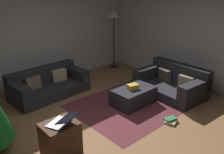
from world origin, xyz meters
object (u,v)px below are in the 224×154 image
couch_left (48,85)px  couch_right (173,83)px  gift_box (133,87)px  tv_remote (133,85)px  book_stack (171,121)px  side_table (60,139)px  ottoman (133,96)px  laptop (62,121)px  corner_lamp (114,18)px

couch_left → couch_right: (2.32, -1.98, 0.01)m
gift_box → tv_remote: bearing=42.5°
couch_right → book_stack: couch_right is taller
book_stack → side_table: bearing=163.2°
couch_left → tv_remote: 2.06m
ottoman → laptop: (-2.06, -0.47, 0.42)m
couch_right → tv_remote: size_ratio=10.48×
corner_lamp → couch_right: bearing=-97.4°
tv_remote → book_stack: tv_remote is taller
side_table → corner_lamp: bearing=36.8°
gift_box → couch_right: bearing=-11.6°
couch_right → corner_lamp: corner_lamp is taller
gift_box → corner_lamp: (1.50, 2.25, 1.15)m
side_table → corner_lamp: (3.56, 2.66, 1.30)m
ottoman → book_stack: 1.04m
tv_remote → gift_box: bearing=-142.6°
ottoman → tv_remote: (0.11, 0.13, 0.20)m
side_table → corner_lamp: corner_lamp is taller
ottoman → side_table: 2.13m
gift_box → laptop: 2.09m
gift_box → couch_left: bearing=123.2°
couch_right → side_table: couch_right is taller
side_table → couch_left: bearing=66.9°
couch_right → tv_remote: 1.11m
couch_right → corner_lamp: size_ratio=0.91×
laptop → ottoman: bearing=13.0°
tv_remote → side_table: (-2.20, -0.55, -0.11)m
couch_right → ottoman: 1.18m
couch_right → laptop: 3.24m
couch_right → laptop: bearing=98.2°
couch_right → gift_box: size_ratio=7.13×
couch_left → gift_box: (1.14, -1.74, 0.17)m
tv_remote → couch_right: bearing=-25.2°
gift_box → tv_remote: size_ratio=1.47×
gift_box → side_table: size_ratio=0.43×
gift_box → side_table: (-2.05, -0.41, -0.15)m
gift_box → side_table: 2.10m
ottoman → book_stack: bearing=-92.8°
couch_left → couch_right: couch_right is taller
laptop → corner_lamp: 4.56m
tv_remote → corner_lamp: corner_lamp is taller
side_table → corner_lamp: 4.63m
side_table → book_stack: size_ratio=1.92×
couch_left → corner_lamp: size_ratio=1.01×
ottoman → couch_right: bearing=-12.1°
couch_right → side_table: 3.24m
ottoman → gift_box: (-0.03, -0.00, 0.24)m
couch_left → tv_remote: (1.28, -1.60, 0.13)m
side_table → ottoman: bearing=11.3°
couch_left → book_stack: 2.99m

